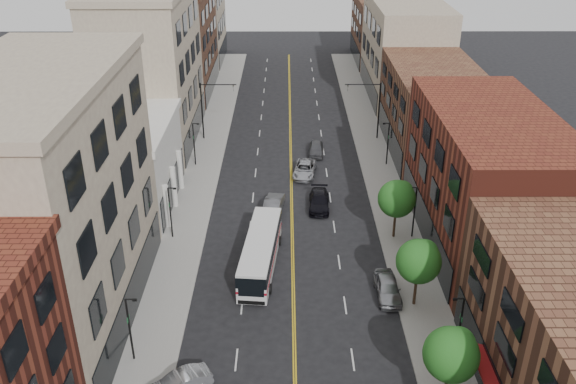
{
  "coord_description": "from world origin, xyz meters",
  "views": [
    {
      "loc": [
        -0.56,
        -23.92,
        29.32
      ],
      "look_at": [
        -0.4,
        23.5,
        5.0
      ],
      "focal_mm": 38.0,
      "sensor_mm": 36.0,
      "label": 1
    }
  ],
  "objects_px": {
    "car_angle_b": "(179,384)",
    "car_lane_b": "(305,169)",
    "car_parked_far": "(387,288)",
    "car_lane_c": "(316,149)",
    "city_bus": "(261,251)",
    "car_lane_behind": "(274,204)",
    "car_lane_a": "(319,201)"
  },
  "relations": [
    {
      "from": "car_lane_behind",
      "to": "car_lane_c",
      "type": "bearing_deg",
      "value": -101.27
    },
    {
      "from": "car_parked_far",
      "to": "car_lane_a",
      "type": "height_order",
      "value": "car_parked_far"
    },
    {
      "from": "car_angle_b",
      "to": "car_lane_c",
      "type": "distance_m",
      "value": 39.53
    },
    {
      "from": "car_lane_b",
      "to": "car_lane_c",
      "type": "distance_m",
      "value": 6.02
    },
    {
      "from": "car_parked_far",
      "to": "car_lane_behind",
      "type": "xyz_separation_m",
      "value": [
        -9.2,
        13.96,
        -0.01
      ]
    },
    {
      "from": "city_bus",
      "to": "car_lane_c",
      "type": "height_order",
      "value": "city_bus"
    },
    {
      "from": "car_lane_behind",
      "to": "car_lane_c",
      "type": "relative_size",
      "value": 1.09
    },
    {
      "from": "car_angle_b",
      "to": "car_lane_a",
      "type": "height_order",
      "value": "car_lane_a"
    },
    {
      "from": "car_lane_a",
      "to": "car_lane_b",
      "type": "distance_m",
      "value": 7.67
    },
    {
      "from": "city_bus",
      "to": "car_parked_far",
      "type": "distance_m",
      "value": 10.94
    },
    {
      "from": "city_bus",
      "to": "car_lane_b",
      "type": "distance_m",
      "value": 18.64
    },
    {
      "from": "car_lane_b",
      "to": "car_lane_behind",
      "type": "bearing_deg",
      "value": -104.32
    },
    {
      "from": "car_lane_c",
      "to": "city_bus",
      "type": "bearing_deg",
      "value": -99.21
    },
    {
      "from": "car_angle_b",
      "to": "car_lane_behind",
      "type": "bearing_deg",
      "value": 135.37
    },
    {
      "from": "car_angle_b",
      "to": "car_lane_b",
      "type": "relative_size",
      "value": 0.82
    },
    {
      "from": "car_angle_b",
      "to": "car_parked_far",
      "type": "relative_size",
      "value": 0.91
    },
    {
      "from": "car_angle_b",
      "to": "car_lane_c",
      "type": "bearing_deg",
      "value": 133.16
    },
    {
      "from": "city_bus",
      "to": "car_lane_b",
      "type": "relative_size",
      "value": 2.19
    },
    {
      "from": "car_lane_c",
      "to": "car_lane_b",
      "type": "bearing_deg",
      "value": -100.49
    },
    {
      "from": "car_lane_a",
      "to": "car_lane_behind",
      "type": "bearing_deg",
      "value": -168.57
    },
    {
      "from": "car_lane_a",
      "to": "car_lane_c",
      "type": "height_order",
      "value": "car_lane_c"
    },
    {
      "from": "city_bus",
      "to": "car_angle_b",
      "type": "relative_size",
      "value": 2.66
    },
    {
      "from": "car_parked_far",
      "to": "car_angle_b",
      "type": "bearing_deg",
      "value": -146.71
    },
    {
      "from": "city_bus",
      "to": "car_parked_far",
      "type": "xyz_separation_m",
      "value": [
        10.12,
        -4.07,
        -0.86
      ]
    },
    {
      "from": "car_angle_b",
      "to": "car_lane_c",
      "type": "height_order",
      "value": "car_lane_c"
    },
    {
      "from": "city_bus",
      "to": "car_lane_behind",
      "type": "height_order",
      "value": "city_bus"
    },
    {
      "from": "car_angle_b",
      "to": "car_lane_behind",
      "type": "xyz_separation_m",
      "value": [
        5.6,
        24.07,
        0.08
      ]
    },
    {
      "from": "city_bus",
      "to": "car_lane_a",
      "type": "distance_m",
      "value": 11.93
    },
    {
      "from": "city_bus",
      "to": "car_lane_behind",
      "type": "bearing_deg",
      "value": 90.18
    },
    {
      "from": "car_lane_a",
      "to": "car_lane_c",
      "type": "distance_m",
      "value": 13.4
    },
    {
      "from": "city_bus",
      "to": "car_lane_behind",
      "type": "xyz_separation_m",
      "value": [
        0.92,
        9.89,
        -0.87
      ]
    },
    {
      "from": "car_angle_b",
      "to": "car_parked_far",
      "type": "bearing_deg",
      "value": 92.8
    }
  ]
}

